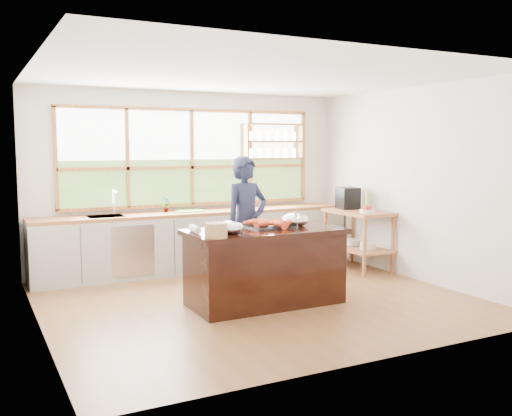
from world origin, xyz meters
TOP-DOWN VIEW (x-y plane):
  - ground_plane at (0.00, 0.00)m, footprint 5.00×5.00m
  - room_shell at (0.02, 0.51)m, footprint 5.02×4.52m
  - back_counter at (-0.02, 1.94)m, footprint 4.90×0.63m
  - right_shelf_unit at (2.19, 0.89)m, footprint 0.62×1.10m
  - island at (0.00, -0.20)m, footprint 1.85×0.90m
  - cook at (0.18, 0.66)m, footprint 0.70×0.53m
  - potted_plant at (-0.50, 2.00)m, footprint 0.14×0.11m
  - cutting_board at (-0.14, 1.94)m, footprint 0.41×0.32m
  - espresso_machine at (2.19, 1.18)m, footprint 0.33×0.35m
  - wine_bottle at (2.24, 0.75)m, footprint 0.09×0.09m
  - fruit_bowl at (2.14, 0.62)m, footprint 0.23×0.23m
  - slate_board at (0.13, -0.10)m, footprint 0.56×0.41m
  - lobster_pile at (0.12, -0.12)m, footprint 0.55×0.48m
  - mixing_bowl_left at (-0.51, -0.32)m, footprint 0.31×0.31m
  - mixing_bowl_right at (0.47, -0.11)m, footprint 0.34×0.34m
  - wine_glass at (0.32, -0.40)m, footprint 0.08×0.08m
  - wicker_basket at (-0.76, -0.51)m, footprint 0.25×0.25m
  - parchment_roll at (-0.83, -0.06)m, footprint 0.12×0.31m

SIDE VIEW (x-z plane):
  - ground_plane at x=0.00m, z-range 0.00..0.00m
  - island at x=0.00m, z-range 0.00..0.90m
  - back_counter at x=-0.02m, z-range 0.00..0.90m
  - right_shelf_unit at x=2.19m, z-range 0.15..1.05m
  - cook at x=0.18m, z-range 0.00..1.74m
  - cutting_board at x=-0.14m, z-range 0.90..0.91m
  - slate_board at x=0.13m, z-range 0.90..0.92m
  - parchment_roll at x=-0.83m, z-range 0.90..0.98m
  - fruit_bowl at x=2.14m, z-range 0.89..1.00m
  - lobster_pile at x=0.12m, z-range 0.92..1.00m
  - mixing_bowl_left at x=-0.51m, z-range 0.89..1.04m
  - mixing_bowl_right at x=0.47m, z-range 0.89..1.05m
  - wicker_basket at x=-0.76m, z-range 0.90..1.06m
  - potted_plant at x=-0.50m, z-range 0.90..1.14m
  - wine_bottle at x=2.24m, z-range 0.90..1.20m
  - wine_glass at x=0.32m, z-range 0.95..1.17m
  - espresso_machine at x=2.19m, z-range 0.90..1.23m
  - room_shell at x=0.02m, z-range 0.40..3.11m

